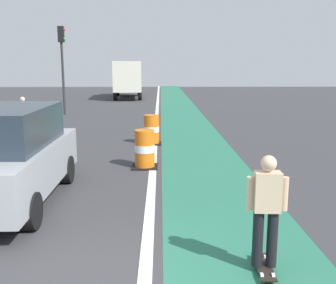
{
  "coord_description": "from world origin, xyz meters",
  "views": [
    {
      "loc": [
        1.12,
        -4.66,
        2.88
      ],
      "look_at": [
        1.3,
        4.47,
        1.1
      ],
      "focal_mm": 42.09,
      "sensor_mm": 36.0,
      "label": 1
    }
  ],
  "objects_px": {
    "traffic_barrel_mid": "(151,130)",
    "traffic_light_corner": "(62,55)",
    "skateboarder_on_lane": "(266,210)",
    "delivery_truck_down_block": "(128,77)",
    "parked_suv_nearest": "(10,155)",
    "pedestrian_crossing": "(24,115)",
    "traffic_barrel_front": "(145,149)"
  },
  "relations": [
    {
      "from": "traffic_barrel_front",
      "to": "traffic_barrel_mid",
      "type": "relative_size",
      "value": 1.0
    },
    {
      "from": "parked_suv_nearest",
      "to": "traffic_barrel_mid",
      "type": "height_order",
      "value": "parked_suv_nearest"
    },
    {
      "from": "traffic_barrel_mid",
      "to": "delivery_truck_down_block",
      "type": "bearing_deg",
      "value": 96.96
    },
    {
      "from": "traffic_barrel_front",
      "to": "delivery_truck_down_block",
      "type": "bearing_deg",
      "value": 95.72
    },
    {
      "from": "traffic_barrel_front",
      "to": "traffic_barrel_mid",
      "type": "height_order",
      "value": "same"
    },
    {
      "from": "traffic_barrel_front",
      "to": "delivery_truck_down_block",
      "type": "relative_size",
      "value": 0.14
    },
    {
      "from": "parked_suv_nearest",
      "to": "traffic_barrel_mid",
      "type": "relative_size",
      "value": 4.24
    },
    {
      "from": "skateboarder_on_lane",
      "to": "traffic_barrel_mid",
      "type": "distance_m",
      "value": 9.46
    },
    {
      "from": "traffic_barrel_front",
      "to": "traffic_light_corner",
      "type": "relative_size",
      "value": 0.21
    },
    {
      "from": "traffic_barrel_mid",
      "to": "pedestrian_crossing",
      "type": "relative_size",
      "value": 0.68
    },
    {
      "from": "traffic_barrel_mid",
      "to": "delivery_truck_down_block",
      "type": "distance_m",
      "value": 21.34
    },
    {
      "from": "skateboarder_on_lane",
      "to": "traffic_light_corner",
      "type": "relative_size",
      "value": 0.33
    },
    {
      "from": "traffic_light_corner",
      "to": "traffic_barrel_mid",
      "type": "bearing_deg",
      "value": -59.51
    },
    {
      "from": "skateboarder_on_lane",
      "to": "traffic_barrel_mid",
      "type": "xyz_separation_m",
      "value": [
        -1.8,
        9.28,
        -0.38
      ]
    },
    {
      "from": "traffic_barrel_mid",
      "to": "traffic_light_corner",
      "type": "xyz_separation_m",
      "value": [
        -5.38,
        9.13,
        2.97
      ]
    },
    {
      "from": "traffic_barrel_mid",
      "to": "traffic_light_corner",
      "type": "bearing_deg",
      "value": 120.49
    },
    {
      "from": "traffic_barrel_front",
      "to": "traffic_light_corner",
      "type": "bearing_deg",
      "value": 112.7
    },
    {
      "from": "traffic_barrel_front",
      "to": "pedestrian_crossing",
      "type": "height_order",
      "value": "pedestrian_crossing"
    },
    {
      "from": "delivery_truck_down_block",
      "to": "traffic_light_corner",
      "type": "distance_m",
      "value": 12.44
    },
    {
      "from": "delivery_truck_down_block",
      "to": "pedestrian_crossing",
      "type": "xyz_separation_m",
      "value": [
        -2.8,
        -19.12,
        -0.98
      ]
    },
    {
      "from": "parked_suv_nearest",
      "to": "skateboarder_on_lane",
      "type": "bearing_deg",
      "value": -32.52
    },
    {
      "from": "pedestrian_crossing",
      "to": "skateboarder_on_lane",
      "type": "bearing_deg",
      "value": -57.58
    },
    {
      "from": "traffic_barrel_front",
      "to": "skateboarder_on_lane",
      "type": "bearing_deg",
      "value": -71.81
    },
    {
      "from": "parked_suv_nearest",
      "to": "traffic_barrel_front",
      "type": "height_order",
      "value": "parked_suv_nearest"
    },
    {
      "from": "skateboarder_on_lane",
      "to": "traffic_light_corner",
      "type": "bearing_deg",
      "value": 111.3
    },
    {
      "from": "traffic_barrel_front",
      "to": "traffic_barrel_mid",
      "type": "bearing_deg",
      "value": 88.07
    },
    {
      "from": "delivery_truck_down_block",
      "to": "traffic_light_corner",
      "type": "xyz_separation_m",
      "value": [
        -2.8,
        -12.01,
        1.65
      ]
    },
    {
      "from": "pedestrian_crossing",
      "to": "delivery_truck_down_block",
      "type": "bearing_deg",
      "value": 81.68
    },
    {
      "from": "traffic_barrel_front",
      "to": "traffic_light_corner",
      "type": "height_order",
      "value": "traffic_light_corner"
    },
    {
      "from": "skateboarder_on_lane",
      "to": "traffic_barrel_front",
      "type": "distance_m",
      "value": 6.15
    },
    {
      "from": "traffic_barrel_mid",
      "to": "traffic_light_corner",
      "type": "relative_size",
      "value": 0.21
    },
    {
      "from": "skateboarder_on_lane",
      "to": "parked_suv_nearest",
      "type": "bearing_deg",
      "value": 147.48
    }
  ]
}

